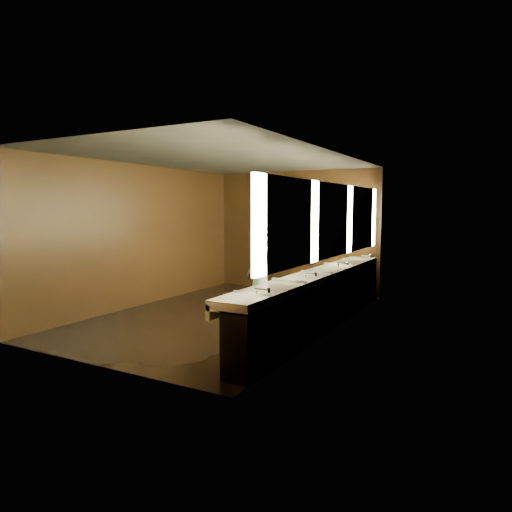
{
  "coord_description": "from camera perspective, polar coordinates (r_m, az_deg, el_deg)",
  "views": [
    {
      "loc": [
        4.39,
        -6.82,
        1.94
      ],
      "look_at": [
        0.61,
        0.0,
        1.12
      ],
      "focal_mm": 32.0,
      "sensor_mm": 36.0,
      "label": 1
    }
  ],
  "objects": [
    {
      "name": "person",
      "position": [
        6.75,
        0.52,
        -3.68
      ],
      "size": [
        0.39,
        0.59,
        1.61
      ],
      "primitive_type": "imported",
      "rotation": [
        0.0,
        0.0,
        -1.58
      ],
      "color": "#98D9E2",
      "rests_on": "floor"
    },
    {
      "name": "wall_front",
      "position": [
        5.85,
        -19.86,
        0.35
      ],
      "size": [
        4.0,
        0.02,
        2.8
      ],
      "primitive_type": "cube",
      "color": "black",
      "rests_on": "floor"
    },
    {
      "name": "wall_right",
      "position": [
        7.25,
        9.69,
        1.64
      ],
      "size": [
        0.02,
        6.0,
        2.8
      ],
      "primitive_type": "cube",
      "color": "black",
      "rests_on": "floor"
    },
    {
      "name": "trash_bin",
      "position": [
        5.62,
        -2.55,
        -11.27
      ],
      "size": [
        0.38,
        0.38,
        0.54
      ],
      "primitive_type": "cylinder",
      "rotation": [
        0.0,
        0.0,
        -0.09
      ],
      "color": "black",
      "rests_on": "floor"
    },
    {
      "name": "wall_left",
      "position": [
        9.36,
        -14.09,
        2.52
      ],
      "size": [
        0.02,
        6.0,
        2.8
      ],
      "primitive_type": "cube",
      "color": "black",
      "rests_on": "floor"
    },
    {
      "name": "floor",
      "position": [
        8.34,
        -3.67,
        -7.46
      ],
      "size": [
        6.0,
        6.0,
        0.0
      ],
      "primitive_type": "plane",
      "color": "black",
      "rests_on": "ground"
    },
    {
      "name": "sink_counter",
      "position": [
        7.44,
        8.05,
        -5.25
      ],
      "size": [
        0.55,
        5.4,
        1.01
      ],
      "color": "black",
      "rests_on": "floor"
    },
    {
      "name": "wall_back",
      "position": [
        10.77,
        4.94,
        3.11
      ],
      "size": [
        4.0,
        0.02,
        2.8
      ],
      "primitive_type": "cube",
      "color": "black",
      "rests_on": "floor"
    },
    {
      "name": "mirror_band",
      "position": [
        7.24,
        9.59,
        4.41
      ],
      "size": [
        0.06,
        5.03,
        1.15
      ],
      "color": "#FFF7B7",
      "rests_on": "wall_right"
    },
    {
      "name": "ceiling",
      "position": [
        8.16,
        -3.81,
        12.04
      ],
      "size": [
        4.0,
        6.0,
        0.02
      ],
      "primitive_type": "cube",
      "color": "#2D2D2B",
      "rests_on": "wall_back"
    }
  ]
}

